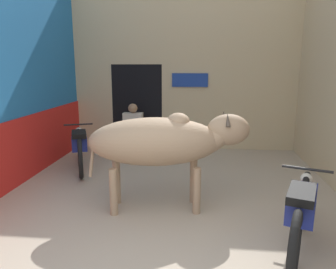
{
  "coord_description": "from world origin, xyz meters",
  "views": [
    {
      "loc": [
        0.45,
        -2.74,
        2.04
      ],
      "look_at": [
        -0.07,
        2.31,
        0.94
      ],
      "focal_mm": 35.0,
      "sensor_mm": 36.0,
      "label": 1
    }
  ],
  "objects_px": {
    "shopkeeper_seated": "(133,128)",
    "motorcycle_far": "(80,146)",
    "plastic_stool": "(117,143)",
    "motorcycle_near": "(301,210)",
    "cow": "(164,141)"
  },
  "relations": [
    {
      "from": "shopkeeper_seated",
      "to": "motorcycle_far",
      "type": "bearing_deg",
      "value": -124.6
    },
    {
      "from": "cow",
      "to": "motorcycle_near",
      "type": "bearing_deg",
      "value": -29.08
    },
    {
      "from": "shopkeeper_seated",
      "to": "plastic_stool",
      "type": "xyz_separation_m",
      "value": [
        -0.42,
        0.17,
        -0.39
      ]
    },
    {
      "from": "plastic_stool",
      "to": "motorcycle_near",
      "type": "bearing_deg",
      "value": -51.5
    },
    {
      "from": "motorcycle_near",
      "to": "shopkeeper_seated",
      "type": "distance_m",
      "value": 4.58
    },
    {
      "from": "cow",
      "to": "plastic_stool",
      "type": "height_order",
      "value": "cow"
    },
    {
      "from": "motorcycle_far",
      "to": "plastic_stool",
      "type": "bearing_deg",
      "value": 73.66
    },
    {
      "from": "motorcycle_far",
      "to": "shopkeeper_seated",
      "type": "relative_size",
      "value": 1.55
    },
    {
      "from": "motorcycle_far",
      "to": "plastic_stool",
      "type": "xyz_separation_m",
      "value": [
        0.4,
        1.36,
        -0.26
      ]
    },
    {
      "from": "motorcycle_far",
      "to": "plastic_stool",
      "type": "height_order",
      "value": "motorcycle_far"
    },
    {
      "from": "cow",
      "to": "plastic_stool",
      "type": "relative_size",
      "value": 5.91
    },
    {
      "from": "motorcycle_near",
      "to": "motorcycle_far",
      "type": "distance_m",
      "value": 4.32
    },
    {
      "from": "cow",
      "to": "motorcycle_near",
      "type": "height_order",
      "value": "cow"
    },
    {
      "from": "cow",
      "to": "motorcycle_near",
      "type": "distance_m",
      "value": 1.94
    },
    {
      "from": "motorcycle_near",
      "to": "shopkeeper_seated",
      "type": "relative_size",
      "value": 1.59
    }
  ]
}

